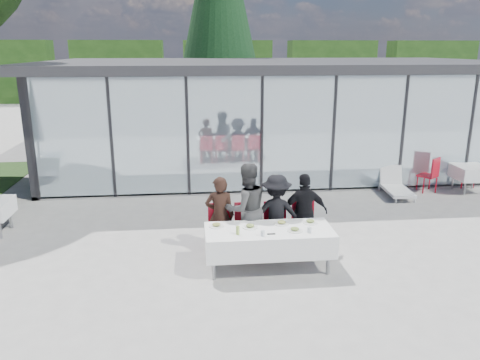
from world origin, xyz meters
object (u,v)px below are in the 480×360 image
object	(u,v)px
diner_b	(246,209)
plate_extra	(295,230)
plate_c	(282,223)
diner_a	(220,216)
spare_table_right	(471,172)
juice_bottle	(238,230)
folded_eyeglasses	(271,234)
spare_chair_b	(431,173)
diner_chair_c	(276,224)
lounger	(395,185)
diner_c	(276,214)
diner_chair_a	(220,227)
diner_d	(304,212)
diner_chair_b	(246,226)
plate_a	(216,225)
plate_d	(310,222)
plate_b	(250,226)
dining_table	(269,240)
diner_chair_d	(304,223)
spare_chair_a	(462,168)

from	to	relation	value
diner_b	plate_extra	size ratio (longest dim) A/B	6.52
diner_b	plate_c	size ratio (longest dim) A/B	6.52
diner_a	spare_table_right	xyz separation A→B (m)	(7.08, 3.29, -0.21)
juice_bottle	folded_eyeglasses	size ratio (longest dim) A/B	1.07
juice_bottle	spare_chair_b	size ratio (longest dim) A/B	0.15
diner_chair_c	lounger	distance (m)	5.05
diner_b	diner_c	xyz separation A→B (m)	(0.57, 0.00, -0.12)
diner_chair_a	lounger	world-z (taller)	diner_chair_a
diner_chair_a	diner_d	bearing A→B (deg)	-0.67
diner_a	diner_d	distance (m)	1.64
diner_b	spare_chair_b	xyz separation A→B (m)	(5.49, 3.39, -0.35)
spare_table_right	lounger	bearing A→B (deg)	-179.42
diner_chair_b	diner_d	size ratio (longest dim) A/B	0.63
plate_a	spare_chair_b	bearing A→B (deg)	32.63
plate_d	plate_b	bearing A→B (deg)	-174.09
dining_table	plate_a	bearing A→B (deg)	166.35
diner_a	spare_table_right	distance (m)	7.81
dining_table	spare_chair_b	xyz separation A→B (m)	(5.17, 4.12, -0.00)
diner_chair_b	diner_chair_d	distance (m)	1.13
diner_a	lounger	xyz separation A→B (m)	(4.94, 3.27, -0.51)
spare_table_right	spare_chair_a	size ratio (longest dim) A/B	0.88
diner_chair_b	plate_d	world-z (taller)	diner_chair_b
plate_extra	lounger	world-z (taller)	plate_extra
diner_chair_d	folded_eyeglasses	size ratio (longest dim) A/B	6.96
diner_chair_c	spare_chair_b	size ratio (longest dim) A/B	1.00
diner_chair_d	folded_eyeglasses	world-z (taller)	diner_chair_d
diner_chair_d	plate_extra	bearing A→B (deg)	-113.28
plate_extra	dining_table	bearing A→B (deg)	163.33
diner_a	juice_bottle	distance (m)	0.95
diner_chair_a	plate_a	xyz separation A→B (m)	(-0.10, -0.53, 0.24)
diner_c	spare_chair_b	xyz separation A→B (m)	(4.91, 3.39, -0.23)
folded_eyeglasses	spare_chair_b	bearing A→B (deg)	40.15
diner_chair_c	spare_table_right	size ratio (longest dim) A/B	1.13
diner_chair_b	plate_extra	bearing A→B (deg)	-49.55
plate_d	spare_chair_b	size ratio (longest dim) A/B	0.28
diner_chair_c	spare_chair_a	world-z (taller)	same
plate_c	folded_eyeglasses	xyz separation A→B (m)	(-0.27, -0.46, -0.02)
juice_bottle	plate_c	bearing A→B (deg)	25.51
plate_b	lounger	world-z (taller)	plate_b
diner_c	juice_bottle	bearing A→B (deg)	54.70
diner_chair_b	spare_table_right	bearing A→B (deg)	26.46
diner_chair_b	folded_eyeglasses	size ratio (longest dim) A/B	6.96
plate_c	spare_chair_a	xyz separation A→B (m)	(6.08, 4.36, -0.24)
diner_a	plate_c	world-z (taller)	diner_a
folded_eyeglasses	spare_chair_a	xyz separation A→B (m)	(6.35, 4.82, -0.22)
diner_c	spare_table_right	xyz separation A→B (m)	(6.00, 3.29, -0.22)
diner_d	diner_chair_d	bearing A→B (deg)	-89.87
diner_chair_c	plate_d	bearing A→B (deg)	-44.26
plate_a	lounger	bearing A→B (deg)	36.88
diner_chair_d	plate_a	bearing A→B (deg)	-163.09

